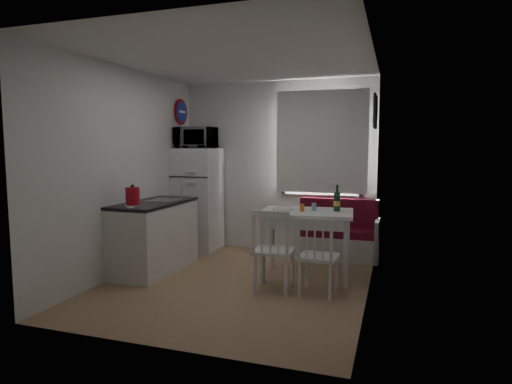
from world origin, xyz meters
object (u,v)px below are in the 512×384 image
microwave (196,138)px  chair_left (272,242)px  fridge (198,199)px  kettle (133,196)px  kitchen_counter (155,236)px  dining_table (307,218)px  bench (337,239)px  wine_bottle (337,198)px  chair_right (317,248)px

microwave → chair_left: bearing=-43.0°
fridge → kettle: fridge is taller
kitchen_counter → kettle: same height
kettle → chair_left: bearing=6.2°
dining_table → fridge: fridge is taller
bench → fridge: fridge is taller
chair_left → wine_bottle: wine_bottle is taller
kettle → fridge: bearing=91.0°
dining_table → fridge: (-1.91, 0.94, 0.06)m
kitchen_counter → bench: kitchen_counter is taller
bench → microwave: size_ratio=2.04×
kitchen_counter → bench: size_ratio=1.11×
bench → wine_bottle: 1.18m
chair_left → kettle: bearing=-176.2°
dining_table → fridge: size_ratio=0.74×
kitchen_counter → microwave: microwave is taller
kitchen_counter → microwave: 1.76m
bench → kitchen_counter: bearing=-148.1°
kitchen_counter → chair_right: (2.18, -0.35, 0.08)m
chair_left → microwave: 2.56m
microwave → kettle: (0.03, -1.73, -0.71)m
bench → chair_left: (-0.49, -1.71, 0.29)m
kitchen_counter → wine_bottle: (2.28, 0.41, 0.53)m
kitchen_counter → kettle: size_ratio=5.09×
kitchen_counter → chair_left: bearing=-12.0°
kettle → microwave: bearing=91.0°
microwave → wine_bottle: size_ratio=1.82×
chair_left → microwave: bearing=134.6°
chair_right → dining_table: bearing=114.9°
wine_bottle → fridge: bearing=159.7°
wine_bottle → kettle: bearing=-157.1°
chair_left → fridge: size_ratio=0.31×
fridge → wine_bottle: bearing=-20.3°
kitchen_counter → dining_table: 1.98m
kitchen_counter → wine_bottle: 2.38m
chair_left → fridge: fridge is taller
dining_table → microwave: bearing=149.7°
fridge → wine_bottle: fridge is taller
bench → dining_table: bearing=-102.7°
kitchen_counter → microwave: bearing=89.1°
kitchen_counter → fridge: (0.02, 1.24, 0.34)m
wine_bottle → dining_table: bearing=-164.1°
kitchen_counter → chair_left: (1.68, -0.36, 0.12)m
bench → microwave: microwave is taller
microwave → kitchen_counter: bearing=-90.9°
kitchen_counter → microwave: (0.02, 1.19, 1.29)m
fridge → microwave: (0.00, -0.05, 0.95)m
fridge → wine_bottle: (2.26, -0.84, 0.20)m
chair_right → microwave: microwave is taller
dining_table → wine_bottle: bearing=10.5°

